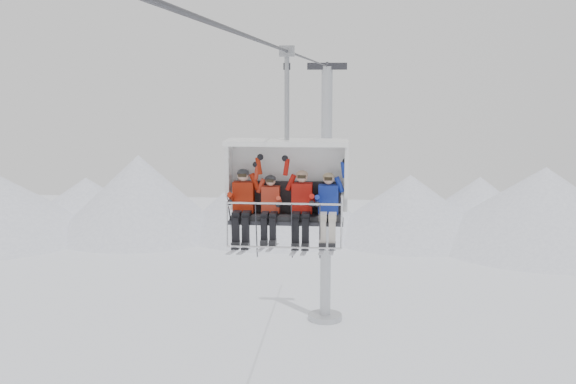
# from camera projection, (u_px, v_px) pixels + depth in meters

# --- Properties ---
(ridgeline) EXTENTS (72.00, 21.00, 7.00)m
(ridgeline) POSITION_uv_depth(u_px,v_px,m) (315.00, 202.00, 57.78)
(ridgeline) COLOR white
(ridgeline) RESTS_ON ground
(lift_tower_right) EXTENTS (2.00, 1.80, 13.48)m
(lift_tower_right) POSITION_uv_depth(u_px,v_px,m) (326.00, 213.00, 37.45)
(lift_tower_right) COLOR #A9ACB1
(lift_tower_right) RESTS_ON ground
(haul_cable) EXTENTS (0.06, 50.00, 0.06)m
(haul_cable) POSITION_uv_depth(u_px,v_px,m) (288.00, 52.00, 14.63)
(haul_cable) COLOR #2E2E33
(haul_cable) RESTS_ON lift_tower_left
(chairlift_carrier) EXTENTS (2.49, 1.17, 3.98)m
(chairlift_carrier) POSITION_uv_depth(u_px,v_px,m) (287.00, 179.00, 14.92)
(chairlift_carrier) COLOR black
(chairlift_carrier) RESTS_ON haul_cable
(skier_far_left) EXTENTS (0.43, 1.69, 1.69)m
(skier_far_left) POSITION_uv_depth(u_px,v_px,m) (243.00, 203.00, 14.78)
(skier_far_left) COLOR #A31E0A
(skier_far_left) RESTS_ON chairlift_carrier
(skier_center_left) EXTENTS (0.37, 1.69, 1.50)m
(skier_center_left) POSITION_uv_depth(u_px,v_px,m) (270.00, 207.00, 14.72)
(skier_center_left) COLOR red
(skier_center_left) RESTS_ON chairlift_carrier
(skier_center_right) EXTENTS (0.42, 1.69, 1.66)m
(skier_center_right) POSITION_uv_depth(u_px,v_px,m) (302.00, 205.00, 14.67)
(skier_center_right) COLOR #B1140C
(skier_center_right) RESTS_ON chairlift_carrier
(skier_far_right) EXTENTS (0.40, 1.69, 1.60)m
(skier_far_right) POSITION_uv_depth(u_px,v_px,m) (328.00, 206.00, 14.62)
(skier_far_right) COLOR #162C9C
(skier_far_right) RESTS_ON chairlift_carrier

